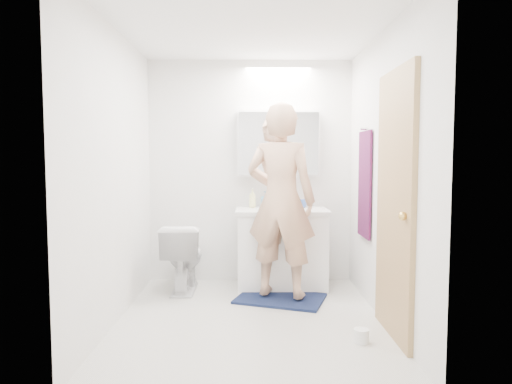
{
  "coord_description": "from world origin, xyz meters",
  "views": [
    {
      "loc": [
        0.0,
        -3.7,
        1.34
      ],
      "look_at": [
        0.05,
        0.25,
        1.05
      ],
      "focal_mm": 31.84,
      "sensor_mm": 36.0,
      "label": 1
    }
  ],
  "objects_px": {
    "toothbrush_cup": "(303,203)",
    "person": "(281,200)",
    "toilet_paper_roll": "(361,336)",
    "vanity_cabinet": "(282,250)",
    "toilet": "(183,257)",
    "soap_bottle_a": "(252,198)",
    "medicine_cabinet": "(278,144)",
    "soap_bottle_b": "(266,199)"
  },
  "relations": [
    {
      "from": "vanity_cabinet",
      "to": "medicine_cabinet",
      "type": "relative_size",
      "value": 1.02
    },
    {
      "from": "soap_bottle_a",
      "to": "toothbrush_cup",
      "type": "distance_m",
      "value": 0.55
    },
    {
      "from": "vanity_cabinet",
      "to": "soap_bottle_a",
      "type": "height_order",
      "value": "soap_bottle_a"
    },
    {
      "from": "soap_bottle_b",
      "to": "toilet_paper_roll",
      "type": "bearing_deg",
      "value": -68.42
    },
    {
      "from": "medicine_cabinet",
      "to": "toothbrush_cup",
      "type": "distance_m",
      "value": 0.69
    },
    {
      "from": "vanity_cabinet",
      "to": "person",
      "type": "bearing_deg",
      "value": -95.16
    },
    {
      "from": "toothbrush_cup",
      "to": "soap_bottle_a",
      "type": "bearing_deg",
      "value": -178.95
    },
    {
      "from": "person",
      "to": "soap_bottle_b",
      "type": "relative_size",
      "value": 10.42
    },
    {
      "from": "soap_bottle_a",
      "to": "toilet",
      "type": "bearing_deg",
      "value": -159.39
    },
    {
      "from": "vanity_cabinet",
      "to": "toothbrush_cup",
      "type": "height_order",
      "value": "toothbrush_cup"
    },
    {
      "from": "soap_bottle_a",
      "to": "medicine_cabinet",
      "type": "bearing_deg",
      "value": 12.18
    },
    {
      "from": "person",
      "to": "soap_bottle_b",
      "type": "height_order",
      "value": "person"
    },
    {
      "from": "person",
      "to": "vanity_cabinet",
      "type": "bearing_deg",
      "value": -75.93
    },
    {
      "from": "soap_bottle_a",
      "to": "toilet_paper_roll",
      "type": "height_order",
      "value": "soap_bottle_a"
    },
    {
      "from": "vanity_cabinet",
      "to": "toilet_paper_roll",
      "type": "distance_m",
      "value": 1.57
    },
    {
      "from": "toilet",
      "to": "soap_bottle_b",
      "type": "relative_size",
      "value": 3.98
    },
    {
      "from": "soap_bottle_b",
      "to": "toothbrush_cup",
      "type": "bearing_deg",
      "value": -2.86
    },
    {
      "from": "medicine_cabinet",
      "to": "soap_bottle_a",
      "type": "distance_m",
      "value": 0.65
    },
    {
      "from": "soap_bottle_b",
      "to": "toilet_paper_roll",
      "type": "relative_size",
      "value": 1.58
    },
    {
      "from": "medicine_cabinet",
      "to": "soap_bottle_a",
      "type": "relative_size",
      "value": 4.44
    },
    {
      "from": "medicine_cabinet",
      "to": "toilet_paper_roll",
      "type": "xyz_separation_m",
      "value": [
        0.51,
        -1.66,
        -1.45
      ]
    },
    {
      "from": "vanity_cabinet",
      "to": "toothbrush_cup",
      "type": "xyz_separation_m",
      "value": [
        0.24,
        0.16,
        0.47
      ]
    },
    {
      "from": "vanity_cabinet",
      "to": "soap_bottle_a",
      "type": "distance_m",
      "value": 0.63
    },
    {
      "from": "person",
      "to": "soap_bottle_b",
      "type": "distance_m",
      "value": 0.63
    },
    {
      "from": "toilet",
      "to": "person",
      "type": "bearing_deg",
      "value": 161.53
    },
    {
      "from": "person",
      "to": "toothbrush_cup",
      "type": "xyz_separation_m",
      "value": [
        0.28,
        0.6,
        -0.09
      ]
    },
    {
      "from": "toilet",
      "to": "soap_bottle_b",
      "type": "xyz_separation_m",
      "value": [
        0.85,
        0.3,
        0.56
      ]
    },
    {
      "from": "vanity_cabinet",
      "to": "toothbrush_cup",
      "type": "relative_size",
      "value": 9.88
    },
    {
      "from": "toilet",
      "to": "toilet_paper_roll",
      "type": "relative_size",
      "value": 6.28
    },
    {
      "from": "toilet",
      "to": "person",
      "type": "height_order",
      "value": "person"
    },
    {
      "from": "person",
      "to": "soap_bottle_a",
      "type": "relative_size",
      "value": 9.11
    },
    {
      "from": "soap_bottle_a",
      "to": "toilet_paper_roll",
      "type": "xyz_separation_m",
      "value": [
        0.79,
        -1.6,
        -0.87
      ]
    },
    {
      "from": "soap_bottle_a",
      "to": "person",
      "type": "bearing_deg",
      "value": -65.9
    },
    {
      "from": "toothbrush_cup",
      "to": "person",
      "type": "bearing_deg",
      "value": -115.02
    },
    {
      "from": "medicine_cabinet",
      "to": "toilet",
      "type": "bearing_deg",
      "value": -161.7
    },
    {
      "from": "toothbrush_cup",
      "to": "toilet",
      "type": "bearing_deg",
      "value": -167.57
    },
    {
      "from": "medicine_cabinet",
      "to": "soap_bottle_a",
      "type": "xyz_separation_m",
      "value": [
        -0.28,
        -0.06,
        -0.58
      ]
    },
    {
      "from": "vanity_cabinet",
      "to": "person",
      "type": "height_order",
      "value": "person"
    },
    {
      "from": "soap_bottle_a",
      "to": "soap_bottle_b",
      "type": "relative_size",
      "value": 1.14
    },
    {
      "from": "toilet_paper_roll",
      "to": "vanity_cabinet",
      "type": "bearing_deg",
      "value": 108.48
    },
    {
      "from": "toilet",
      "to": "soap_bottle_a",
      "type": "height_order",
      "value": "soap_bottle_a"
    },
    {
      "from": "person",
      "to": "toilet_paper_roll",
      "type": "distance_m",
      "value": 1.46
    }
  ]
}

